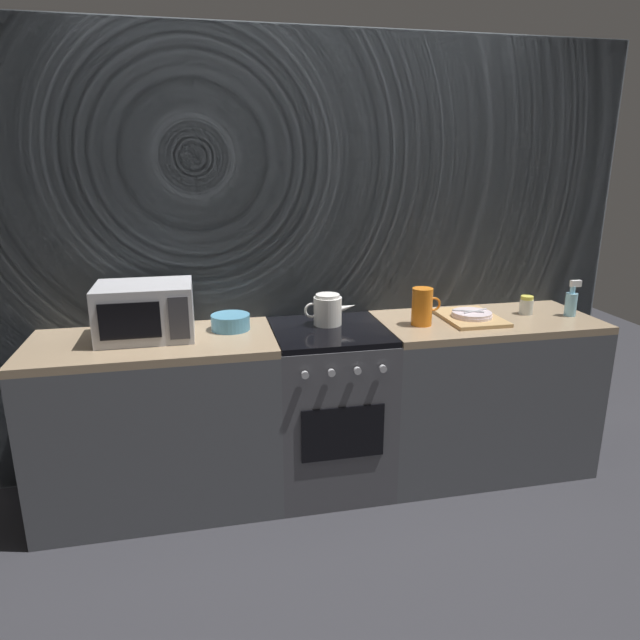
% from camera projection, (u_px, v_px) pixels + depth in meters
% --- Properties ---
extents(ground_plane, '(8.00, 8.00, 0.00)m').
position_uv_depth(ground_plane, '(329.00, 480.00, 3.20)').
color(ground_plane, '#2D2D33').
extents(back_wall, '(3.60, 0.05, 2.40)m').
position_uv_depth(back_wall, '(317.00, 261.00, 3.17)').
color(back_wall, gray).
rests_on(back_wall, ground_plane).
extents(counter_left, '(1.20, 0.60, 0.90)m').
position_uv_depth(counter_left, '(158.00, 423.00, 2.89)').
color(counter_left, '#515459').
rests_on(counter_left, ground_plane).
extents(stove_unit, '(0.60, 0.63, 0.90)m').
position_uv_depth(stove_unit, '(329.00, 408.00, 3.07)').
color(stove_unit, '#4C4C51').
rests_on(stove_unit, ground_plane).
extents(counter_right, '(1.20, 0.60, 0.90)m').
position_uv_depth(counter_right, '(481.00, 393.00, 3.26)').
color(counter_right, '#515459').
rests_on(counter_right, ground_plane).
extents(microwave, '(0.46, 0.35, 0.27)m').
position_uv_depth(microwave, '(145.00, 311.00, 2.77)').
color(microwave, '#B2B2B7').
rests_on(microwave, counter_left).
extents(kettle, '(0.28, 0.15, 0.17)m').
position_uv_depth(kettle, '(328.00, 310.00, 3.00)').
color(kettle, white).
rests_on(kettle, stove_unit).
extents(mixing_bowl, '(0.20, 0.20, 0.08)m').
position_uv_depth(mixing_bowl, '(231.00, 322.00, 2.92)').
color(mixing_bowl, teal).
rests_on(mixing_bowl, counter_left).
extents(pitcher, '(0.16, 0.11, 0.20)m').
position_uv_depth(pitcher, '(422.00, 307.00, 2.99)').
color(pitcher, orange).
rests_on(pitcher, counter_right).
extents(dish_pile, '(0.30, 0.40, 0.06)m').
position_uv_depth(dish_pile, '(470.00, 316.00, 3.11)').
color(dish_pile, tan).
rests_on(dish_pile, counter_right).
extents(spice_jar, '(0.08, 0.08, 0.10)m').
position_uv_depth(spice_jar, '(526.00, 305.00, 3.21)').
color(spice_jar, silver).
rests_on(spice_jar, counter_right).
extents(spray_bottle, '(0.08, 0.06, 0.20)m').
position_uv_depth(spray_bottle, '(571.00, 302.00, 3.17)').
color(spray_bottle, '#8CCCE5').
rests_on(spray_bottle, counter_right).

